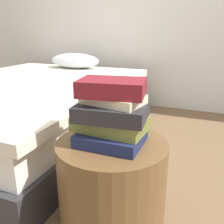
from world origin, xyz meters
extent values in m
cube|color=#2D2D33|center=(-1.06, 0.73, 0.11)|extent=(1.54, 2.03, 0.22)
cube|color=white|center=(-1.06, 0.73, 0.31)|extent=(1.48, 1.95, 0.18)
cube|color=silver|center=(-1.06, 0.73, 0.43)|extent=(1.57, 1.99, 0.06)
ellipsoid|color=silver|center=(-1.08, 1.53, 0.54)|extent=(0.57, 0.29, 0.16)
cylinder|color=brown|center=(0.00, 0.00, 0.21)|extent=(0.46, 0.46, 0.42)
cube|color=#19234C|center=(0.00, -0.01, 0.45)|extent=(0.25, 0.21, 0.05)
cube|color=olive|center=(-0.01, 0.01, 0.50)|extent=(0.29, 0.20, 0.05)
cube|color=#28282D|center=(0.00, 0.00, 0.55)|extent=(0.29, 0.23, 0.06)
cube|color=beige|center=(0.00, 0.01, 0.60)|extent=(0.25, 0.19, 0.03)
cube|color=maroon|center=(0.00, 0.00, 0.65)|extent=(0.27, 0.21, 0.06)
camera|label=1|loc=(0.36, -0.86, 0.86)|focal=40.02mm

